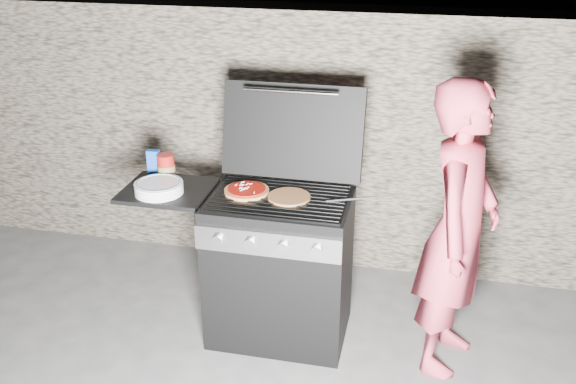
% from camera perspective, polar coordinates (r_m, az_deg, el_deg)
% --- Properties ---
extents(ground, '(50.00, 50.00, 0.00)m').
position_cam_1_polar(ground, '(4.06, -0.71, -12.23)').
color(ground, '#484848').
extents(stone_wall, '(8.00, 0.35, 1.80)m').
position_cam_1_polar(stone_wall, '(4.55, 2.26, 4.85)').
color(stone_wall, gray).
rests_on(stone_wall, ground).
extents(gas_grill, '(1.34, 0.79, 0.91)m').
position_cam_1_polar(gas_grill, '(3.86, -4.38, -6.29)').
color(gas_grill, black).
rests_on(gas_grill, ground).
extents(pizza_topped, '(0.33, 0.33, 0.03)m').
position_cam_1_polar(pizza_topped, '(3.65, -3.70, 0.18)').
color(pizza_topped, tan).
rests_on(pizza_topped, gas_grill).
extents(pizza_plain, '(0.31, 0.31, 0.01)m').
position_cam_1_polar(pizza_plain, '(3.58, 0.09, -0.43)').
color(pizza_plain, '#BB7348').
rests_on(pizza_plain, gas_grill).
extents(sauce_jar, '(0.12, 0.12, 0.16)m').
position_cam_1_polar(sauce_jar, '(3.89, -10.77, 2.22)').
color(sauce_jar, '#A01812').
rests_on(sauce_jar, gas_grill).
extents(blue_carton, '(0.08, 0.05, 0.16)m').
position_cam_1_polar(blue_carton, '(3.96, -11.82, 2.55)').
color(blue_carton, blue).
rests_on(blue_carton, gas_grill).
extents(plate_stack, '(0.34, 0.34, 0.06)m').
position_cam_1_polar(plate_stack, '(3.73, -11.40, 0.37)').
color(plate_stack, white).
rests_on(plate_stack, gas_grill).
extents(person, '(0.54, 0.69, 1.65)m').
position_cam_1_polar(person, '(3.53, 14.92, -3.36)').
color(person, '#C93E51').
rests_on(person, ground).
extents(tongs, '(0.43, 0.03, 0.09)m').
position_cam_1_polar(tongs, '(3.50, 6.87, -0.57)').
color(tongs, '#252525').
rests_on(tongs, gas_grill).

